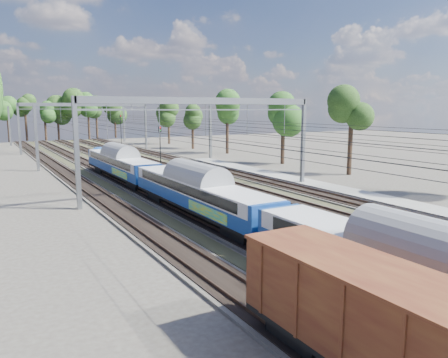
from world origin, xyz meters
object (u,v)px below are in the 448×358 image
signal_near (160,143)px  signal_far (121,126)px  freight_boxcar (437,352)px  emu_train (199,187)px  worker (118,155)px

signal_near → signal_far: size_ratio=0.89×
freight_boxcar → signal_far: signal_far is taller
signal_far → signal_near: bearing=-77.2°
emu_train → worker: size_ratio=35.04×
worker → signal_far: bearing=-35.3°
emu_train → signal_far: size_ratio=8.98×
freight_boxcar → signal_far: size_ratio=2.07×
emu_train → signal_near: 24.86m
signal_far → freight_boxcar: bearing=-78.5°
emu_train → signal_far: bearing=77.6°
worker → signal_near: signal_near is taller
emu_train → signal_near: bearing=74.8°
freight_boxcar → signal_near: size_ratio=2.31×
signal_near → signal_far: (9.09, 47.19, 0.43)m
emu_train → signal_near: signal_near is taller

